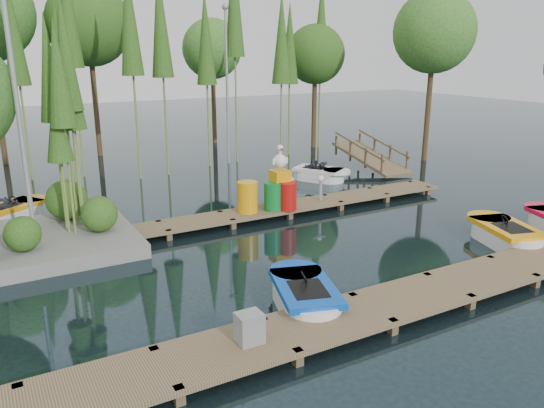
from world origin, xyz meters
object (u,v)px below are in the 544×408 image
boat_blue (305,297)px  yellow_barrel (248,197)px  boat_yellow_far (12,212)px  drum_cluster (281,190)px  utility_cabinet (249,328)px

boat_blue → yellow_barrel: (1.63, 5.89, 0.54)m
boat_yellow_far → drum_cluster: 8.70m
boat_yellow_far → utility_cabinet: 11.28m
boat_blue → utility_cabinet: 2.19m
utility_cabinet → yellow_barrel: (3.50, 7.00, 0.21)m
yellow_barrel → drum_cluster: drum_cluster is taller
boat_blue → drum_cluster: size_ratio=1.36×
boat_yellow_far → yellow_barrel: size_ratio=2.67×
boat_yellow_far → utility_cabinet: (3.04, -10.86, 0.32)m
drum_cluster → utility_cabinet: bearing=-124.2°
boat_yellow_far → drum_cluster: bearing=-41.6°
utility_cabinet → drum_cluster: 8.28m
drum_cluster → boat_yellow_far: bearing=152.4°
boat_blue → utility_cabinet: utility_cabinet is taller
drum_cluster → yellow_barrel: bearing=172.3°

